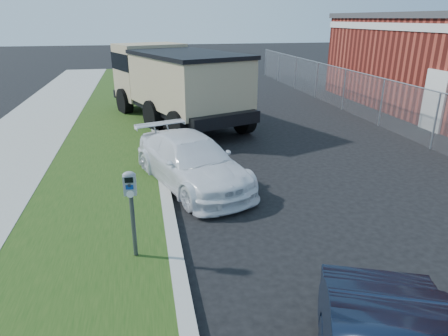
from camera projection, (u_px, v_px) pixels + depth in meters
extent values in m
plane|color=black|center=(302.00, 227.00, 8.03)|extent=(120.00, 120.00, 0.00)
cube|color=gray|center=(165.00, 194.00, 9.35)|extent=(0.25, 50.00, 0.15)
cube|color=#1A3A0F|center=(94.00, 200.00, 9.05)|extent=(3.00, 50.00, 0.13)
plane|color=slate|center=(382.00, 103.00, 15.26)|extent=(0.00, 30.00, 30.00)
cylinder|color=gray|center=(385.00, 79.00, 14.94)|extent=(0.04, 30.00, 0.04)
cylinder|color=gray|center=(435.00, 121.00, 12.51)|extent=(0.06, 0.06, 1.80)
cylinder|color=gray|center=(382.00, 103.00, 15.26)|extent=(0.06, 0.06, 1.80)
cylinder|color=gray|center=(344.00, 90.00, 18.01)|extent=(0.06, 0.06, 1.80)
cylinder|color=gray|center=(317.00, 80.00, 20.76)|extent=(0.06, 0.06, 1.80)
cylinder|color=gray|center=(296.00, 73.00, 23.51)|extent=(0.06, 0.06, 1.80)
cylinder|color=gray|center=(279.00, 67.00, 26.26)|extent=(0.06, 0.06, 1.80)
cylinder|color=gray|center=(265.00, 62.00, 29.01)|extent=(0.06, 0.06, 1.80)
cube|color=silver|center=(411.00, 27.00, 15.50)|extent=(0.06, 14.00, 0.30)
cube|color=silver|center=(434.00, 101.00, 14.55)|extent=(0.08, 1.10, 2.20)
cylinder|color=#3F4247|center=(133.00, 226.00, 6.63)|extent=(0.07, 0.07, 1.11)
cube|color=gray|center=(130.00, 185.00, 6.37)|extent=(0.21, 0.14, 0.33)
ellipsoid|color=gray|center=(129.00, 175.00, 6.31)|extent=(0.22, 0.15, 0.13)
cube|color=black|center=(129.00, 180.00, 6.26)|extent=(0.13, 0.02, 0.09)
cube|color=navy|center=(129.00, 187.00, 6.31)|extent=(0.12, 0.01, 0.08)
cylinder|color=silver|center=(130.00, 194.00, 6.35)|extent=(0.12, 0.01, 0.12)
cube|color=#3F4247|center=(129.00, 185.00, 6.30)|extent=(0.04, 0.01, 0.06)
imported|color=white|center=(191.00, 160.00, 9.93)|extent=(3.01, 4.55, 1.22)
cube|color=black|center=(178.00, 102.00, 15.66)|extent=(4.95, 7.72, 0.40)
cube|color=#9C8965|center=(150.00, 71.00, 17.40)|extent=(3.24, 2.87, 2.28)
cube|color=black|center=(150.00, 60.00, 17.24)|extent=(3.28, 2.91, 0.69)
cube|color=#9C8965|center=(188.00, 81.00, 14.60)|extent=(4.27, 5.46, 1.83)
cube|color=black|center=(187.00, 54.00, 14.27)|extent=(4.41, 5.60, 0.14)
cube|color=black|center=(143.00, 91.00, 18.62)|extent=(2.62, 1.13, 0.34)
cylinder|color=black|center=(125.00, 102.00, 17.07)|extent=(0.75, 1.20, 1.14)
cylinder|color=black|center=(180.00, 96.00, 18.39)|extent=(0.75, 1.20, 1.14)
cylinder|color=black|center=(153.00, 116.00, 14.64)|extent=(0.75, 1.20, 1.14)
cylinder|color=black|center=(214.00, 108.00, 15.96)|extent=(0.75, 1.20, 1.14)
cylinder|color=black|center=(178.00, 128.00, 13.02)|extent=(0.75, 1.20, 1.14)
cylinder|color=black|center=(244.00, 118.00, 14.33)|extent=(0.75, 1.20, 1.14)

